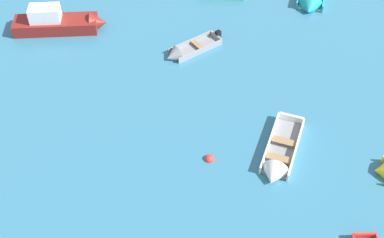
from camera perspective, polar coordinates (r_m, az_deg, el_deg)
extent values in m
cube|color=gray|center=(28.81, 0.37, 7.98)|extent=(2.81, 2.59, 0.09)
cube|color=gray|center=(28.41, 0.98, 7.68)|extent=(2.33, 1.99, 0.35)
cube|color=gray|center=(29.06, -0.23, 8.69)|extent=(2.33, 1.99, 0.35)
cube|color=gray|center=(29.47, 2.76, 9.22)|extent=(0.73, 0.83, 0.35)
cone|color=gray|center=(28.02, -2.23, 7.07)|extent=(1.16, 1.19, 0.98)
cube|color=#937047|center=(28.77, 0.63, 8.41)|extent=(0.83, 0.90, 0.03)
cube|color=black|center=(29.46, 2.96, 9.49)|extent=(0.38, 0.38, 0.49)
cube|color=maroon|center=(31.15, -15.13, 10.24)|extent=(4.98, 2.14, 0.72)
cone|color=maroon|center=(30.71, -10.50, 10.66)|extent=(1.13, 1.35, 1.22)
cube|color=white|center=(30.81, -16.31, 11.36)|extent=(1.87, 1.29, 0.87)
cube|color=black|center=(30.56, -14.94, 11.76)|extent=(0.29, 1.00, 0.38)
cone|color=teal|center=(32.54, 13.11, 12.09)|extent=(1.63, 1.15, 1.50)
cone|color=yellow|center=(23.82, 20.84, -5.50)|extent=(0.81, 1.32, 1.31)
cube|color=red|center=(21.53, 18.78, -12.43)|extent=(0.91, 0.19, 0.40)
cube|color=gray|center=(23.73, 10.17, -3.21)|extent=(2.04, 3.69, 0.11)
cube|color=white|center=(23.58, 11.67, -3.31)|extent=(1.04, 3.55, 0.45)
cube|color=white|center=(23.65, 8.76, -2.57)|extent=(1.04, 3.55, 0.45)
cube|color=white|center=(24.87, 11.13, 0.05)|extent=(1.20, 0.44, 0.45)
cone|color=white|center=(22.36, 9.16, -6.36)|extent=(1.36, 1.12, 1.18)
cube|color=#937047|center=(23.67, 10.34, -2.47)|extent=(1.17, 0.66, 0.03)
cube|color=#937047|center=(22.96, 9.77, -4.34)|extent=(1.17, 0.66, 0.03)
sphere|color=red|center=(23.00, 1.96, -4.57)|extent=(0.46, 0.46, 0.46)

